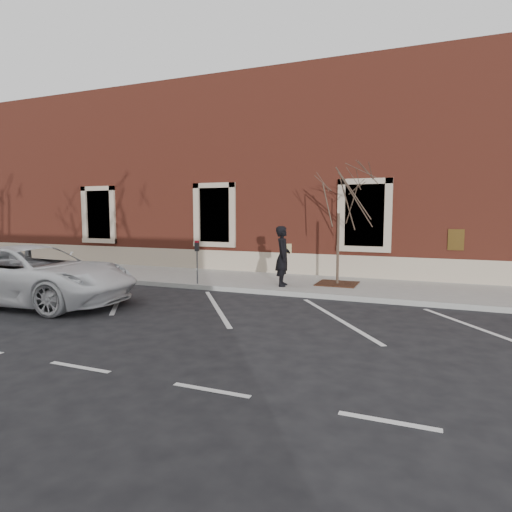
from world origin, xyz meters
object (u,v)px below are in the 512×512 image
at_px(sapling, 339,194).
at_px(white_truck, 33,275).
at_px(man, 283,256).
at_px(parking_meter, 197,254).

xyz_separation_m(sapling, white_truck, (-7.31, -5.44, -2.31)).
height_order(man, sapling, sapling).
bearing_deg(man, parking_meter, 91.87).
xyz_separation_m(man, white_truck, (-5.75, -4.44, -0.31)).
relative_size(parking_meter, sapling, 0.34).
bearing_deg(parking_meter, man, 26.17).
bearing_deg(sapling, white_truck, -143.36).
relative_size(man, white_truck, 0.33).
height_order(parking_meter, white_truck, white_truck).
relative_size(parking_meter, white_truck, 0.25).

